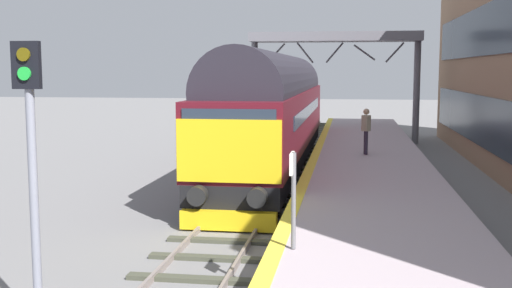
% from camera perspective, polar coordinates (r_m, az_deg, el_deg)
% --- Properties ---
extents(ground_plane, '(140.00, 140.00, 0.00)m').
position_cam_1_polar(ground_plane, '(18.07, -1.06, -6.08)').
color(ground_plane, slate).
rests_on(ground_plane, ground).
extents(track_main, '(2.50, 60.00, 0.15)m').
position_cam_1_polar(track_main, '(18.06, -1.06, -5.91)').
color(track_main, gray).
rests_on(track_main, ground).
extents(station_platform, '(4.00, 44.00, 1.01)m').
position_cam_1_polar(station_platform, '(17.73, 10.52, -4.79)').
color(station_platform, '#B5A4AB').
rests_on(station_platform, ground).
extents(diesel_locomotive, '(2.74, 18.83, 4.68)m').
position_cam_1_polar(diesel_locomotive, '(24.49, 1.64, 3.17)').
color(diesel_locomotive, black).
rests_on(diesel_locomotive, ground).
extents(signal_post_mid, '(0.44, 0.22, 4.44)m').
position_cam_1_polar(signal_post_mid, '(10.08, -19.80, -0.74)').
color(signal_post_mid, gray).
rests_on(signal_post_mid, ground).
extents(platform_number_sign, '(0.10, 0.44, 1.64)m').
position_cam_1_polar(platform_number_sign, '(10.49, 3.38, -3.70)').
color(platform_number_sign, slate).
rests_on(platform_number_sign, station_platform).
extents(waiting_passenger, '(0.36, 0.51, 1.64)m').
position_cam_1_polar(waiting_passenger, '(22.69, 10.01, 1.54)').
color(waiting_passenger, '#30293A').
rests_on(waiting_passenger, station_platform).
extents(overhead_footbridge, '(9.30, 2.00, 6.07)m').
position_cam_1_polar(overhead_footbridge, '(34.95, 7.19, 8.99)').
color(overhead_footbridge, slate).
rests_on(overhead_footbridge, ground).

